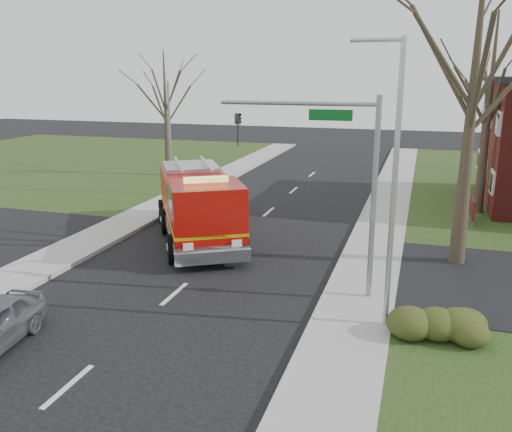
% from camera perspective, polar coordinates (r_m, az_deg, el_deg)
% --- Properties ---
extents(ground, '(120.00, 120.00, 0.00)m').
position_cam_1_polar(ground, '(19.23, -8.60, -8.13)').
color(ground, black).
rests_on(ground, ground).
extents(sidewalk_right, '(2.40, 80.00, 0.15)m').
position_cam_1_polar(sidewalk_right, '(17.59, 10.24, -10.20)').
color(sidewalk_right, '#A09F9A').
rests_on(sidewalk_right, ground).
extents(sidewalk_left, '(2.40, 80.00, 0.15)m').
position_cam_1_polar(sidewalk_left, '(22.47, -23.09, -5.57)').
color(sidewalk_left, '#A09F9A').
rests_on(sidewalk_left, ground).
extents(health_center_sign, '(0.12, 2.00, 1.40)m').
position_cam_1_polar(health_center_sign, '(29.25, 21.82, 0.77)').
color(health_center_sign, '#4D1512').
rests_on(health_center_sign, ground).
extents(hedge_corner, '(2.80, 2.00, 0.90)m').
position_cam_1_polar(hedge_corner, '(16.43, 19.76, -10.82)').
color(hedge_corner, '#333C15').
rests_on(hedge_corner, lawn_right).
extents(bare_tree_near, '(6.00, 6.00, 12.00)m').
position_cam_1_polar(bare_tree_near, '(21.94, 22.04, 13.70)').
color(bare_tree_near, '#342A1E').
rests_on(bare_tree_near, ground).
extents(bare_tree_far, '(5.25, 5.25, 10.50)m').
position_cam_1_polar(bare_tree_far, '(31.05, 23.44, 11.87)').
color(bare_tree_far, '#342A1E').
rests_on(bare_tree_far, ground).
extents(bare_tree_left, '(4.50, 4.50, 9.00)m').
position_cam_1_polar(bare_tree_left, '(40.14, -9.53, 11.94)').
color(bare_tree_left, '#342A1E').
rests_on(bare_tree_left, ground).
extents(traffic_signal_mast, '(5.29, 0.18, 6.80)m').
position_cam_1_polar(traffic_signal_mast, '(17.80, 8.36, 5.81)').
color(traffic_signal_mast, gray).
rests_on(traffic_signal_mast, ground).
extents(streetlight_pole, '(1.48, 0.16, 8.40)m').
position_cam_1_polar(streetlight_pole, '(15.67, 14.17, 3.72)').
color(streetlight_pole, '#B7BABF').
rests_on(streetlight_pole, ground).
extents(utility_pole_far, '(0.14, 0.14, 7.00)m').
position_cam_1_polar(utility_pole_far, '(33.53, -9.03, 7.89)').
color(utility_pole_far, gray).
rests_on(utility_pole_far, ground).
extents(fire_engine, '(6.81, 8.87, 3.45)m').
position_cam_1_polar(fire_engine, '(24.60, -6.06, 0.90)').
color(fire_engine, '#9E0C07').
rests_on(fire_engine, ground).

